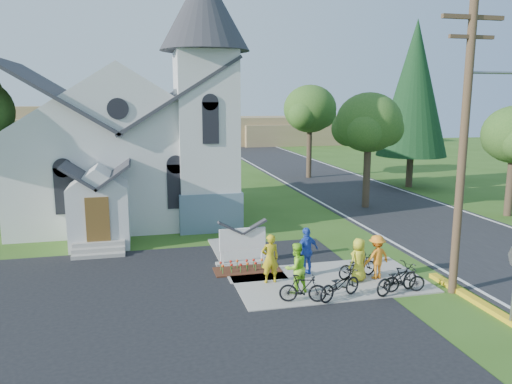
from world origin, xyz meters
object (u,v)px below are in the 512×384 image
object	(u,v)px
bike_0	(340,285)
bike_3	(404,280)
bike_1	(303,288)
cyclist_4	(358,260)
cyclist_1	(296,268)
cyclist_2	(307,251)
bike_2	(357,266)
cyclist_3	(377,257)
utility_pole	(466,137)
bike_4	(397,279)
cyclist_0	(270,258)
church_sign	(242,240)

from	to	relation	value
bike_0	bike_3	size ratio (longest dim) A/B	1.25
bike_1	cyclist_4	world-z (taller)	cyclist_4
bike_0	cyclist_1	size ratio (longest dim) A/B	1.05
bike_3	cyclist_2	bearing A→B (deg)	55.01
bike_1	bike_2	size ratio (longest dim) A/B	0.92
cyclist_1	bike_1	bearing A→B (deg)	69.20
cyclist_1	cyclist_3	xyz separation A→B (m)	(3.36, 0.62, -0.06)
bike_1	cyclist_3	bearing A→B (deg)	-51.29
utility_pole	cyclist_4	size ratio (longest dim) A/B	6.21
cyclist_4	cyclist_2	bearing A→B (deg)	-55.53
utility_pole	bike_2	distance (m)	5.97
utility_pole	bike_4	world-z (taller)	utility_pole
bike_2	cyclist_3	world-z (taller)	cyclist_3
cyclist_2	bike_2	distance (m)	1.96
bike_1	cyclist_2	world-z (taller)	cyclist_2
cyclist_0	bike_2	world-z (taller)	cyclist_0
utility_pole	cyclist_1	distance (m)	7.13
utility_pole	bike_4	distance (m)	5.27
utility_pole	cyclist_1	world-z (taller)	utility_pole
church_sign	bike_1	bearing A→B (deg)	-75.98
bike_1	cyclist_4	xyz separation A→B (m)	(2.62, 1.41, 0.33)
cyclist_2	cyclist_4	bearing A→B (deg)	124.52
cyclist_2	cyclist_1	bearing A→B (deg)	37.83
cyclist_3	cyclist_4	xyz separation A→B (m)	(-0.77, -0.07, -0.03)
cyclist_0	cyclist_4	world-z (taller)	cyclist_0
utility_pole	bike_1	size ratio (longest dim) A/B	6.36
church_sign	utility_pole	xyz separation A→B (m)	(6.56, -4.70, 4.38)
cyclist_1	bike_4	size ratio (longest dim) A/B	0.92
bike_0	cyclist_0	bearing A→B (deg)	18.44
cyclist_2	bike_2	bearing A→B (deg)	134.28
cyclist_1	bike_2	xyz separation A→B (m)	(2.70, 0.87, -0.44)
cyclist_0	bike_4	distance (m)	4.48
church_sign	cyclist_4	size ratio (longest dim) A/B	1.37
bike_4	bike_1	bearing A→B (deg)	70.75
bike_0	bike_4	bearing A→B (deg)	-114.65
church_sign	bike_4	xyz separation A→B (m)	(4.51, -4.40, -0.47)
bike_1	church_sign	bearing A→B (deg)	29.10
bike_2	bike_3	xyz separation A→B (m)	(0.97, -1.72, -0.00)
cyclist_0	cyclist_3	distance (m)	4.00
cyclist_3	cyclist_4	size ratio (longest dim) A/B	1.03
cyclist_1	bike_3	distance (m)	3.79
cyclist_4	bike_4	bearing A→B (deg)	97.46
bike_0	cyclist_1	world-z (taller)	cyclist_1
bike_4	cyclist_0	bearing A→B (deg)	44.05
bike_0	cyclist_3	bearing A→B (deg)	-79.31
cyclist_0	bike_0	xyz separation A→B (m)	(1.88, -2.01, -0.42)
bike_2	bike_3	world-z (taller)	bike_2
cyclist_0	bike_1	world-z (taller)	cyclist_0
bike_1	bike_3	world-z (taller)	bike_1
cyclist_2	bike_2	size ratio (longest dim) A/B	1.08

